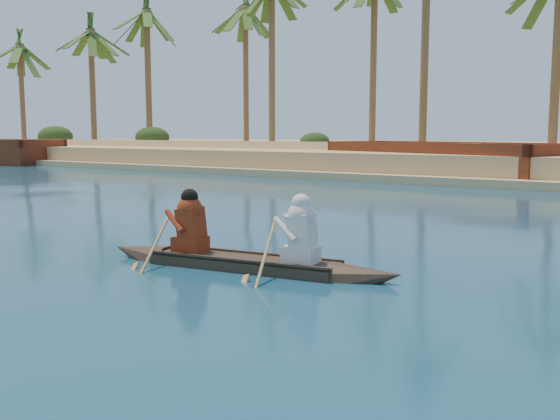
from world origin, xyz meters
The scene contains 3 objects.
ground centered at (0.00, 0.00, 0.00)m, with size 160.00×160.00×0.00m, color navy.
canoe centered at (-2.37, 4.07, 0.29)m, with size 5.55×1.64×1.52m.
barge_mid centered at (-7.73, 27.00, 0.75)m, with size 13.59×8.30×2.15m.
Camera 1 is at (4.15, -4.05, 2.29)m, focal length 40.00 mm.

